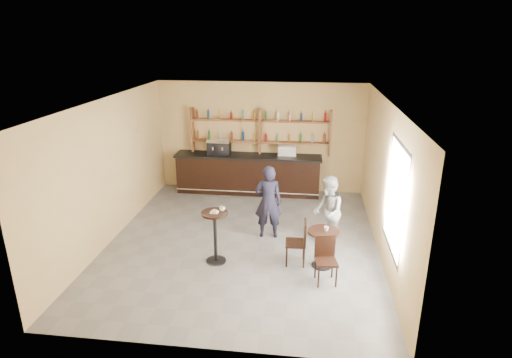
# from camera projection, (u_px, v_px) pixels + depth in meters

# --- Properties ---
(floor) EXTENTS (7.00, 7.00, 0.00)m
(floor) POSITION_uv_depth(u_px,v_px,m) (243.00, 242.00, 9.75)
(floor) COLOR slate
(floor) RESTS_ON ground
(ceiling) EXTENTS (7.00, 7.00, 0.00)m
(ceiling) POSITION_uv_depth(u_px,v_px,m) (241.00, 101.00, 8.70)
(ceiling) COLOR white
(ceiling) RESTS_ON wall_back
(wall_back) EXTENTS (7.00, 0.00, 7.00)m
(wall_back) POSITION_uv_depth(u_px,v_px,m) (261.00, 137.00, 12.51)
(wall_back) COLOR tan
(wall_back) RESTS_ON floor
(wall_front) EXTENTS (7.00, 0.00, 7.00)m
(wall_front) POSITION_uv_depth(u_px,v_px,m) (204.00, 255.00, 5.95)
(wall_front) COLOR tan
(wall_front) RESTS_ON floor
(wall_left) EXTENTS (0.00, 7.00, 7.00)m
(wall_left) POSITION_uv_depth(u_px,v_px,m) (110.00, 170.00, 9.58)
(wall_left) COLOR tan
(wall_left) RESTS_ON floor
(wall_right) EXTENTS (0.00, 7.00, 7.00)m
(wall_right) POSITION_uv_depth(u_px,v_px,m) (385.00, 181.00, 8.88)
(wall_right) COLOR tan
(wall_right) RESTS_ON floor
(window_pane) EXTENTS (0.00, 2.00, 2.00)m
(window_pane) POSITION_uv_depth(u_px,v_px,m) (396.00, 198.00, 7.72)
(window_pane) COLOR white
(window_pane) RESTS_ON wall_right
(window_frame) EXTENTS (0.04, 1.70, 2.10)m
(window_frame) POSITION_uv_depth(u_px,v_px,m) (395.00, 198.00, 7.72)
(window_frame) COLOR black
(window_frame) RESTS_ON wall_right
(shelf_unit) EXTENTS (4.00, 0.26, 1.40)m
(shelf_unit) POSITION_uv_depth(u_px,v_px,m) (260.00, 131.00, 12.32)
(shelf_unit) COLOR brown
(shelf_unit) RESTS_ON wall_back
(liquor_bottles) EXTENTS (3.68, 0.10, 1.00)m
(liquor_bottles) POSITION_uv_depth(u_px,v_px,m) (260.00, 126.00, 12.26)
(liquor_bottles) COLOR #8C5919
(liquor_bottles) RESTS_ON shelf_unit
(bar_counter) EXTENTS (4.25, 0.83, 1.15)m
(bar_counter) POSITION_uv_depth(u_px,v_px,m) (248.00, 174.00, 12.55)
(bar_counter) COLOR black
(bar_counter) RESTS_ON floor
(espresso_machine) EXTENTS (0.66, 0.43, 0.46)m
(espresso_machine) POSITION_uv_depth(u_px,v_px,m) (219.00, 146.00, 12.39)
(espresso_machine) COLOR black
(espresso_machine) RESTS_ON bar_counter
(pastry_case) EXTENTS (0.54, 0.44, 0.31)m
(pastry_case) POSITION_uv_depth(u_px,v_px,m) (287.00, 151.00, 12.18)
(pastry_case) COLOR silver
(pastry_case) RESTS_ON bar_counter
(pedestal_table) EXTENTS (0.62, 0.62, 1.12)m
(pedestal_table) POSITION_uv_depth(u_px,v_px,m) (215.00, 237.00, 8.74)
(pedestal_table) COLOR black
(pedestal_table) RESTS_ON floor
(napkin) EXTENTS (0.17, 0.17, 0.00)m
(napkin) POSITION_uv_depth(u_px,v_px,m) (214.00, 212.00, 8.56)
(napkin) COLOR white
(napkin) RESTS_ON pedestal_table
(donut) EXTENTS (0.17, 0.17, 0.05)m
(donut) POSITION_uv_depth(u_px,v_px,m) (215.00, 211.00, 8.54)
(donut) COLOR #C37F47
(donut) RESTS_ON napkin
(cup_pedestal) EXTENTS (0.12, 0.12, 0.09)m
(cup_pedestal) POSITION_uv_depth(u_px,v_px,m) (222.00, 209.00, 8.62)
(cup_pedestal) COLOR white
(cup_pedestal) RESTS_ON pedestal_table
(man_main) EXTENTS (0.66, 0.47, 1.72)m
(man_main) POSITION_uv_depth(u_px,v_px,m) (268.00, 202.00, 9.75)
(man_main) COLOR black
(man_main) RESTS_ON floor
(cafe_table) EXTENTS (0.81, 0.81, 0.80)m
(cafe_table) POSITION_uv_depth(u_px,v_px,m) (323.00, 248.00, 8.63)
(cafe_table) COLOR black
(cafe_table) RESTS_ON floor
(cup_cafe) EXTENTS (0.11, 0.11, 0.09)m
(cup_cafe) POSITION_uv_depth(u_px,v_px,m) (326.00, 229.00, 8.48)
(cup_cafe) COLOR white
(cup_cafe) RESTS_ON cafe_table
(chair_west) EXTENTS (0.42, 0.42, 0.94)m
(chair_west) POSITION_uv_depth(u_px,v_px,m) (296.00, 242.00, 8.71)
(chair_west) COLOR black
(chair_west) RESTS_ON floor
(chair_south) EXTENTS (0.46, 0.46, 0.91)m
(chair_south) POSITION_uv_depth(u_px,v_px,m) (326.00, 261.00, 8.04)
(chair_south) COLOR black
(chair_south) RESTS_ON floor
(patron_second) EXTENTS (0.65, 0.82, 1.61)m
(patron_second) POSITION_uv_depth(u_px,v_px,m) (328.00, 212.00, 9.37)
(patron_second) COLOR #949599
(patron_second) RESTS_ON floor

